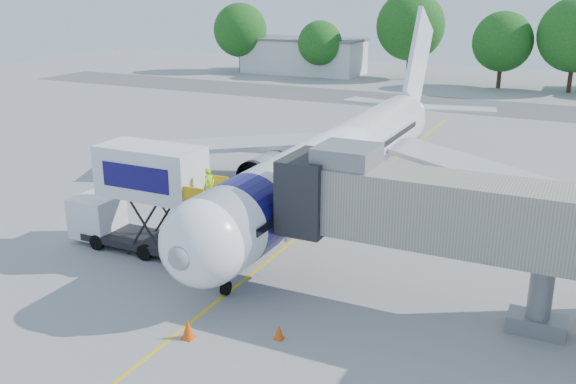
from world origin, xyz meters
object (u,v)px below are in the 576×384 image
at_px(aircraft, 341,158).
at_px(jet_bridge, 428,210).
at_px(catering_hiloader, 142,198).
at_px(ground_tug, 55,341).

height_order(aircraft, jet_bridge, aircraft).
height_order(aircraft, catering_hiloader, aircraft).
distance_m(aircraft, jet_bridge, 13.77).
relative_size(jet_bridge, ground_tug, 3.61).
bearing_deg(jet_bridge, catering_hiloader, -179.99).
distance_m(jet_bridge, catering_hiloader, 14.35).
xyz_separation_m(catering_hiloader, ground_tug, (3.44, -9.56, -2.00)).
bearing_deg(ground_tug, jet_bridge, 32.34).
distance_m(aircraft, catering_hiloader, 12.77).
bearing_deg(ground_tug, catering_hiloader, 100.67).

